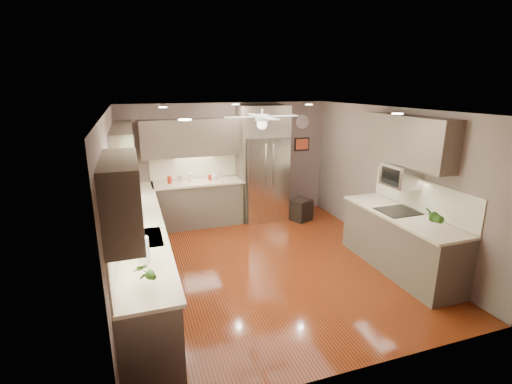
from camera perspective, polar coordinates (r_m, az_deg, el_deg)
floor at (r=6.23m, az=1.79°, el=-11.09°), size 5.00×5.00×0.00m
ceiling at (r=5.55m, az=2.02°, el=12.53°), size 5.00×5.00×0.00m
wall_back at (r=8.09m, az=-4.36°, el=4.67°), size 4.50×0.00×4.50m
wall_front at (r=3.69m, az=15.92°, el=-10.18°), size 4.50×0.00×4.50m
wall_left at (r=5.43m, az=-20.94°, el=-2.07°), size 0.00×5.00×5.00m
wall_right at (r=6.87m, az=19.77°, el=1.70°), size 0.00×5.00×5.00m
canister_a at (r=7.63m, az=-13.16°, el=1.83°), size 0.09×0.09×0.14m
canister_b at (r=7.71m, az=-11.56°, el=2.00°), size 0.10×0.10×0.13m
canister_c at (r=7.71m, az=-10.03°, el=2.23°), size 0.10×0.10×0.17m
canister_d at (r=7.77m, az=-7.11°, el=2.23°), size 0.10×0.10×0.11m
soap_bottle at (r=5.60m, az=-18.75°, el=-3.66°), size 0.09×0.09×0.19m
potted_plant_left at (r=3.84m, az=-16.85°, el=-11.71°), size 0.20×0.17×0.31m
potted_plant_right at (r=5.67m, az=25.61°, el=-3.34°), size 0.19×0.16×0.35m
bowl at (r=7.82m, az=-6.45°, el=2.06°), size 0.25×0.25×0.05m
left_run at (r=5.83m, az=-17.23°, el=-8.55°), size 0.65×4.70×1.45m
back_run at (r=7.85m, az=-8.83°, el=-1.60°), size 1.85×0.65×1.45m
uppers at (r=6.10m, az=-7.01°, el=6.79°), size 4.50×4.70×0.95m
window at (r=4.86m, az=-21.09°, el=-0.43°), size 0.05×1.12×0.92m
sink at (r=5.07m, az=-17.09°, el=-7.13°), size 0.50×0.70×0.32m
refrigerator at (r=7.98m, az=1.15°, el=4.11°), size 1.06×0.75×2.45m
right_run at (r=6.32m, az=21.27°, el=-7.00°), size 0.70×2.20×1.45m
microwave at (r=6.26m, az=21.43°, el=2.39°), size 0.43×0.55×0.34m
ceiling_fan at (r=5.85m, az=0.94°, el=11.07°), size 1.18×1.18×0.32m
recessed_lights at (r=5.92m, az=0.24°, el=12.70°), size 2.84×3.14×0.01m
wall_clock at (r=8.55m, az=7.17°, el=10.63°), size 0.30×0.03×0.30m
framed_print at (r=8.61m, az=7.07°, el=7.32°), size 0.36×0.03×0.30m
stool at (r=8.14m, az=6.86°, el=-2.70°), size 0.53×0.53×0.47m
paper_towel at (r=4.35m, az=-16.95°, el=-8.57°), size 0.13×0.13×0.33m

